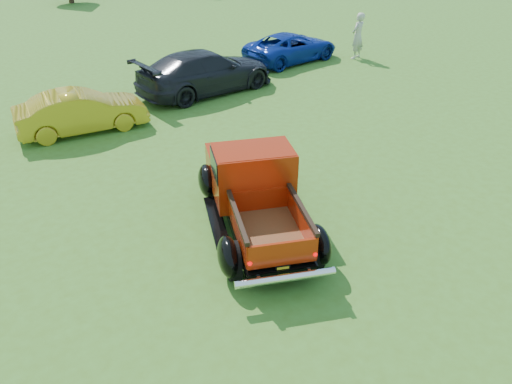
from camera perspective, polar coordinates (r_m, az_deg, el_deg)
name	(u,v)px	position (r m, az deg, el deg)	size (l,w,h in m)	color
ground	(281,225)	(10.88, 2.84, -3.76)	(120.00, 120.00, 0.00)	#3E611B
pickup_truck	(253,187)	(10.64, -0.31, 0.58)	(3.60, 4.88, 1.71)	black
show_car_yellow	(82,112)	(16.05, -19.31, 8.67)	(1.33, 3.80, 1.25)	#B39217
show_car_grey	(206,72)	(18.66, -5.77, 13.53)	(2.12, 5.21, 1.51)	black
show_car_blue	(291,47)	(22.64, 4.06, 16.19)	(2.01, 4.37, 1.21)	navy
spectator	(358,36)	(23.36, 11.54, 17.08)	(0.72, 0.47, 1.97)	#B2AF9A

